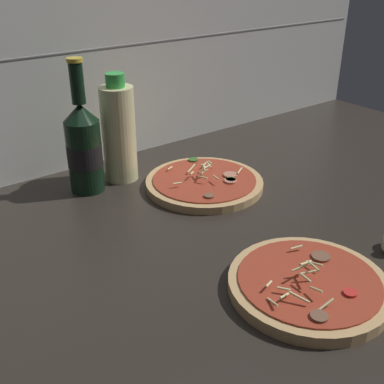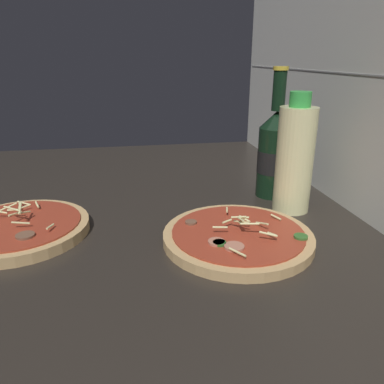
% 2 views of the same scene
% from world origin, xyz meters
% --- Properties ---
extents(counter_slab, '(1.60, 0.90, 0.03)m').
position_xyz_m(counter_slab, '(0.00, 0.00, 0.01)').
color(counter_slab, '#28231E').
rests_on(counter_slab, ground).
extents(tile_backsplash, '(1.60, 0.01, 0.60)m').
position_xyz_m(tile_backsplash, '(0.00, 0.45, 0.30)').
color(tile_backsplash, silver).
rests_on(tile_backsplash, ground).
extents(pizza_near, '(0.25, 0.25, 0.06)m').
position_xyz_m(pizza_near, '(-0.11, -0.21, 0.04)').
color(pizza_near, tan).
rests_on(pizza_near, counter_slab).
extents(pizza_far, '(0.26, 0.26, 0.05)m').
position_xyz_m(pizza_far, '(-0.02, 0.18, 0.04)').
color(pizza_far, tan).
rests_on(pizza_far, counter_slab).
extents(beer_bottle, '(0.08, 0.08, 0.29)m').
position_xyz_m(beer_bottle, '(-0.23, 0.32, 0.13)').
color(beer_bottle, black).
rests_on(beer_bottle, counter_slab).
extents(oil_bottle, '(0.08, 0.08, 0.24)m').
position_xyz_m(oil_bottle, '(-0.14, 0.33, 0.14)').
color(oil_bottle, beige).
rests_on(oil_bottle, counter_slab).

